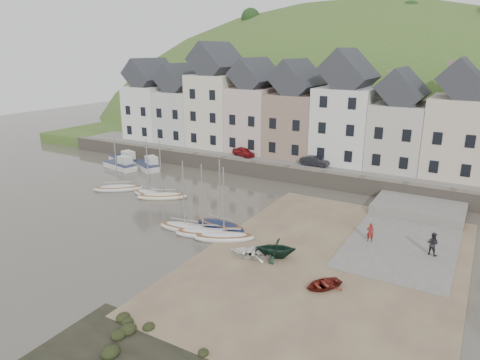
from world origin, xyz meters
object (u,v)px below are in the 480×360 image
Objects in this scene: sailboat_0 at (118,188)px; person_red at (370,232)px; car_left at (244,152)px; person_dark at (433,244)px; rowboat_white at (251,252)px; car_right at (315,161)px; rowboat_green at (276,248)px; rowboat_red at (323,284)px.

person_red is at bearing 0.63° from sailboat_0.
person_dark is at bearing -101.37° from car_left.
car_left is at bearing -167.75° from rowboat_white.
car_right is (-14.84, 14.75, 1.16)m from person_dark.
rowboat_green is at bearing 46.96° from person_dark.
person_dark is (4.58, -0.05, 0.11)m from person_red.
person_red is at bearing 115.90° from rowboat_green.
sailboat_0 is at bearing -14.23° from person_red.
rowboat_green is at bearing 96.47° from rowboat_white.
rowboat_white is 9.88m from person_red.
person_red is (0.85, 8.53, 0.57)m from rowboat_red.
person_red is at bearing 116.18° from rowboat_white.
rowboat_green is 11.66m from person_dark.
rowboat_white is 1.79× the size of person_dark.
rowboat_green is 0.85× the size of car_right.
rowboat_white is 21.97m from car_right.
person_red is (27.23, 0.30, 0.63)m from sailboat_0.
sailboat_0 is 2.48× the size of rowboat_red.
rowboat_green is 8.16m from person_red.
car_right is at bearing 170.02° from rowboat_green.
sailboat_0 reaches higher than rowboat_green.
rowboat_white is at bearing -88.17° from rowboat_green.
rowboat_red is at bearing -17.34° from sailboat_0.
rowboat_white is 0.95× the size of car_left.
car_left reaches higher than person_dark.
person_dark is (9.92, 6.13, 0.18)m from rowboat_green.
rowboat_white is 1.89m from rowboat_green.
sailboat_0 is at bearing -126.82° from rowboat_white.
sailboat_0 is at bearing 173.73° from car_left.
rowboat_red is (26.38, -8.23, 0.06)m from sailboat_0.
car_right is (-9.41, 23.23, 1.84)m from rowboat_red.
rowboat_green is 25.51m from car_left.
rowboat_green is at bearing 34.29° from person_red.
rowboat_green is 0.87× the size of car_left.
person_red reaches higher than rowboat_white.
rowboat_red is 1.44× the size of person_dark.
sailboat_0 is 22.73m from car_right.
person_red is 0.46× the size of car_left.
person_dark is at bearing 98.45° from rowboat_green.
car_right reaches higher than rowboat_red.
rowboat_red is 30.12m from car_left.
car_right is at bearing -70.35° from car_left.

